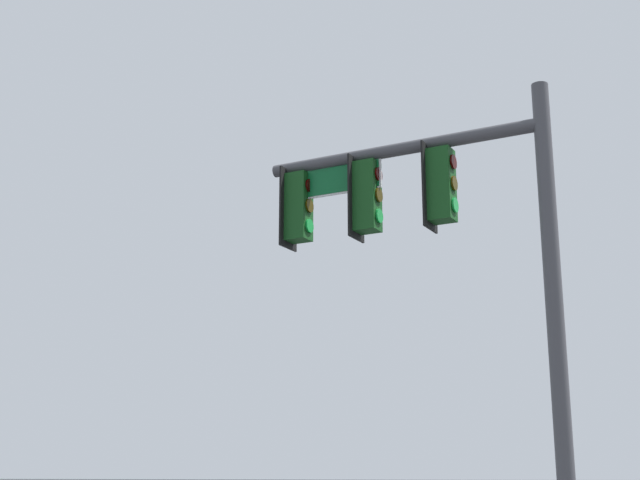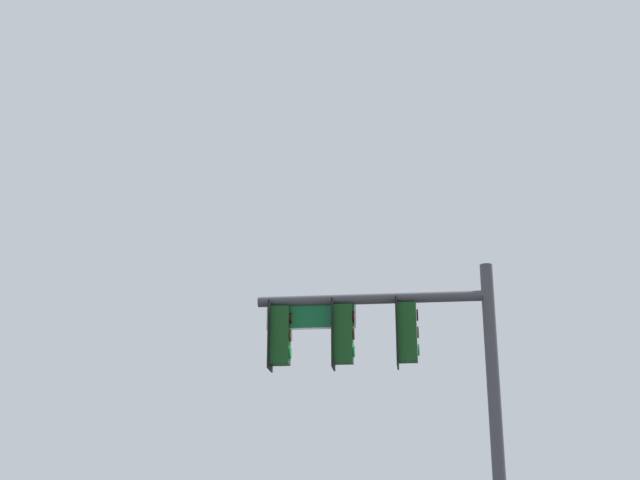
# 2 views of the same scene
# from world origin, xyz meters

# --- Properties ---
(signal_pole_near) EXTENTS (4.39, 1.27, 6.96)m
(signal_pole_near) POSITION_xyz_m (-6.14, -8.19, 5.00)
(signal_pole_near) COLOR #47474C
(signal_pole_near) RESTS_ON ground_plane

